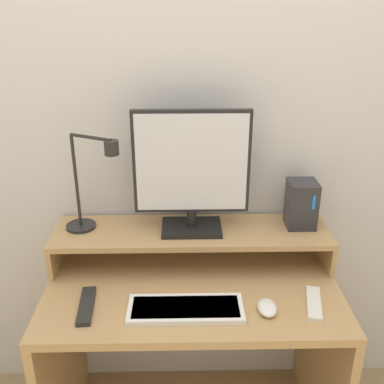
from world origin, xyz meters
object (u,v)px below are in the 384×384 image
Objects in this scene: remote_control at (86,306)px; monitor at (191,171)px; router_dock at (301,204)px; keyboard at (186,309)px; mouse at (267,308)px; desk_lamp at (91,187)px; remote_secondary at (314,303)px.

monitor is at bearing 38.95° from remote_control.
keyboard is at bearing -142.88° from router_dock.
monitor reaches higher than mouse.
monitor is 1.23× the size of desk_lamp.
desk_lamp is 0.87m from remote_secondary.
monitor is at bearing 0.73° from desk_lamp.
mouse is at bearing -52.42° from monitor.
mouse reaches higher than keyboard.
monitor is at bearing 144.72° from remote_secondary.
router_dock is (0.77, 0.03, -0.09)m from desk_lamp.
keyboard is 2.09× the size of remote_secondary.
keyboard is (-0.02, -0.31, -0.36)m from monitor.
desk_lamp is (-0.36, -0.00, -0.06)m from monitor.
desk_lamp is 0.41m from remote_control.
router_dock is 0.38m from remote_secondary.
mouse is (0.60, -0.31, -0.30)m from desk_lamp.
desk_lamp is 1.90× the size of remote_control.
monitor is at bearing 127.58° from mouse.
router_dock is at bearing 3.41° from monitor.
remote_secondary is at bearing -0.24° from remote_control.
router_dock reaches higher than remote_control.
desk_lamp is 0.99× the size of keyboard.
mouse is 0.51× the size of remote_secondary.
mouse is 0.47× the size of remote_control.
keyboard is 0.43m from remote_secondary.
mouse reaches higher than remote_secondary.
monitor is 2.33× the size of remote_control.
monitor reaches higher than remote_control.
monitor is at bearing 85.82° from keyboard.
mouse is (-0.17, -0.34, -0.21)m from router_dock.
remote_secondary is at bearing 2.94° from keyboard.
remote_control is 0.75m from remote_secondary.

